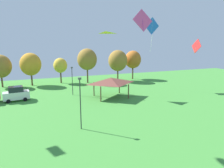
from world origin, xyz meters
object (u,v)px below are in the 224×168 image
at_px(kite_flying_3, 196,46).
at_px(park_pavilion, 111,81).
at_px(light_post_1, 80,100).
at_px(treeline_tree_5, 118,61).
at_px(kite_flying_1, 152,27).
at_px(kite_flying_7, 106,36).
at_px(treeline_tree_4, 87,59).
at_px(parked_car_second_from_left, 16,94).
at_px(treeline_tree_3, 60,66).
at_px(treeline_tree_6, 133,60).
at_px(kite_flying_5, 143,20).
at_px(treeline_tree_2, 31,64).
at_px(light_post_0, 72,79).
at_px(treeline_tree_1, 0,66).

relative_size(kite_flying_3, park_pavilion, 0.22).
distance_m(park_pavilion, light_post_1, 14.03).
bearing_deg(treeline_tree_5, light_post_1, -121.03).
distance_m(kite_flying_1, kite_flying_7, 12.24).
relative_size(light_post_1, treeline_tree_5, 0.76).
bearing_deg(treeline_tree_4, parked_car_second_from_left, -144.49).
bearing_deg(treeline_tree_5, treeline_tree_3, 170.31).
distance_m(kite_flying_3, park_pavilion, 18.27).
xyz_separation_m(treeline_tree_5, treeline_tree_6, (4.90, 1.14, 0.04)).
relative_size(kite_flying_5, treeline_tree_2, 0.34).
bearing_deg(park_pavilion, kite_flying_7, 142.55).
height_order(park_pavilion, treeline_tree_5, treeline_tree_5).
xyz_separation_m(light_post_0, treeline_tree_3, (-0.55, 12.47, 1.25)).
bearing_deg(kite_flying_7, treeline_tree_1, 139.32).
relative_size(kite_flying_3, treeline_tree_4, 0.17).
relative_size(kite_flying_5, treeline_tree_4, 0.30).
relative_size(kite_flying_1, light_post_0, 1.32).
height_order(kite_flying_1, treeline_tree_1, kite_flying_1).
bearing_deg(treeline_tree_2, treeline_tree_5, -5.29).
bearing_deg(light_post_0, treeline_tree_1, 136.70).
bearing_deg(kite_flying_3, light_post_1, 152.95).
bearing_deg(kite_flying_5, treeline_tree_5, 72.33).
distance_m(kite_flying_5, treeline_tree_5, 29.19).
distance_m(kite_flying_1, treeline_tree_5, 13.07).
bearing_deg(treeline_tree_3, treeline_tree_4, -18.35).
relative_size(light_post_0, treeline_tree_6, 0.70).
distance_m(kite_flying_5, treeline_tree_1, 35.49).
bearing_deg(treeline_tree_5, light_post_0, -143.31).
xyz_separation_m(kite_flying_1, kite_flying_7, (-11.48, -3.65, -2.19)).
bearing_deg(treeline_tree_1, kite_flying_7, -40.68).
height_order(kite_flying_5, light_post_0, kite_flying_5).
xyz_separation_m(kite_flying_1, kite_flying_3, (-8.13, -21.14, -3.59)).
distance_m(treeline_tree_2, treeline_tree_3, 6.66).
xyz_separation_m(treeline_tree_1, treeline_tree_4, (18.94, -2.13, 1.10)).
distance_m(kite_flying_1, park_pavilion, 15.21).
xyz_separation_m(kite_flying_3, kite_flying_7, (-3.35, 17.49, 1.40)).
xyz_separation_m(light_post_0, treeline_tree_1, (-13.33, 12.56, 1.59)).
height_order(kite_flying_1, treeline_tree_3, kite_flying_1).
xyz_separation_m(kite_flying_3, treeline_tree_1, (-22.11, 33.61, -4.72)).
distance_m(kite_flying_3, treeline_tree_5, 31.74).
distance_m(parked_car_second_from_left, treeline_tree_2, 13.18).
bearing_deg(treeline_tree_3, kite_flying_5, -79.50).
bearing_deg(kite_flying_3, treeline_tree_1, 123.34).
relative_size(kite_flying_3, kite_flying_7, 0.47).
height_order(light_post_1, treeline_tree_4, treeline_tree_4).
relative_size(park_pavilion, treeline_tree_4, 0.79).
distance_m(kite_flying_1, light_post_0, 19.59).
xyz_separation_m(park_pavilion, treeline_tree_3, (-6.68, 16.57, 1.23)).
relative_size(kite_flying_1, park_pavilion, 1.07).
height_order(light_post_0, light_post_1, light_post_1).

